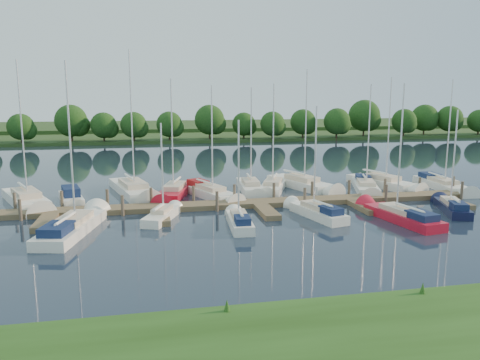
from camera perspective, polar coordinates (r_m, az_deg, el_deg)
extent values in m
plane|color=#1A2334|center=(31.29, 5.63, -6.43)|extent=(260.00, 260.00, 0.00)
cube|color=brown|center=(38.70, 2.18, -2.84)|extent=(40.00, 2.00, 0.40)
cube|color=brown|center=(35.49, -22.66, -4.84)|extent=(1.20, 4.00, 0.40)
cube|color=brown|center=(34.78, -9.60, -4.48)|extent=(1.20, 4.00, 0.40)
cube|color=brown|center=(35.88, 3.31, -3.90)|extent=(1.20, 4.00, 0.40)
cube|color=brown|center=(38.64, 14.88, -3.20)|extent=(1.20, 4.00, 0.40)
cube|color=brown|center=(42.74, 24.56, -2.52)|extent=(1.20, 4.00, 0.40)
cylinder|color=#473D33|center=(40.15, -25.73, -2.80)|extent=(0.24, 0.24, 2.00)
cylinder|color=#473D33|center=(39.42, -20.86, -2.67)|extent=(0.24, 0.24, 2.00)
cylinder|color=#473D33|center=(38.99, -15.85, -2.53)|extent=(0.24, 0.24, 2.00)
cylinder|color=#473D33|center=(38.85, -10.76, -2.36)|extent=(0.24, 0.24, 2.00)
cylinder|color=#473D33|center=(39.03, -5.68, -2.17)|extent=(0.24, 0.24, 2.00)
cylinder|color=#473D33|center=(39.50, -0.69, -1.97)|extent=(0.24, 0.24, 2.00)
cylinder|color=#473D33|center=(40.27, 4.15, -1.76)|extent=(0.24, 0.24, 2.00)
cylinder|color=#473D33|center=(41.31, 8.77, -1.55)|extent=(0.24, 0.24, 2.00)
cylinder|color=#473D33|center=(42.61, 13.14, -1.34)|extent=(0.24, 0.24, 2.00)
cylinder|color=#473D33|center=(44.14, 17.23, -1.13)|extent=(0.24, 0.24, 2.00)
cylinder|color=#473D33|center=(45.89, 21.02, -0.94)|extent=(0.24, 0.24, 2.00)
cylinder|color=#473D33|center=(47.81, 24.53, -0.76)|extent=(0.24, 0.24, 2.00)
cylinder|color=#473D33|center=(37.45, -25.21, -3.64)|extent=(0.24, 0.24, 2.00)
cylinder|color=#473D33|center=(36.37, -14.12, -3.35)|extent=(0.24, 0.24, 2.00)
cylinder|color=#473D33|center=(36.70, -2.82, -2.93)|extent=(0.24, 0.24, 2.00)
cylinder|color=#473D33|center=(38.40, 7.88, -2.42)|extent=(0.24, 0.24, 2.00)
cylinder|color=#473D33|center=(41.30, 17.36, -1.90)|extent=(0.24, 0.24, 2.00)
cylinder|color=#473D33|center=(45.17, 25.41, -1.42)|extent=(0.24, 0.24, 2.00)
cube|color=#234018|center=(104.38, -6.48, 5.41)|extent=(180.00, 30.00, 0.60)
cube|color=#304A20|center=(129.22, -7.45, 6.48)|extent=(220.00, 40.00, 1.40)
cylinder|color=#38281C|center=(93.28, -25.10, 4.63)|extent=(0.36, 0.36, 2.83)
sphere|color=#143A0F|center=(93.07, -25.27, 6.75)|extent=(6.60, 6.60, 6.60)
sphere|color=#143A0F|center=(92.98, -24.34, 6.23)|extent=(4.71, 4.71, 4.71)
cylinder|color=#38281C|center=(93.13, -20.07, 4.72)|extent=(0.36, 0.36, 2.02)
sphere|color=#143A0F|center=(92.95, -20.16, 6.23)|extent=(4.71, 4.71, 4.71)
sphere|color=#143A0F|center=(93.04, -19.50, 5.86)|extent=(3.36, 3.36, 3.36)
cylinder|color=#38281C|center=(90.15, -16.03, 4.81)|extent=(0.36, 0.36, 2.10)
sphere|color=#143A0F|center=(89.96, -16.11, 6.43)|extent=(4.90, 4.90, 4.90)
sphere|color=#143A0F|center=(90.13, -15.41, 6.03)|extent=(3.50, 3.50, 3.50)
cylinder|color=#38281C|center=(89.16, -12.28, 5.12)|extent=(0.36, 0.36, 2.76)
sphere|color=#143A0F|center=(88.94, -12.36, 7.29)|extent=(6.43, 6.43, 6.43)
sphere|color=#143A0F|center=(89.17, -11.44, 6.73)|extent=(4.59, 4.59, 4.59)
cylinder|color=#38281C|center=(91.72, -7.50, 5.31)|extent=(0.36, 0.36, 2.47)
sphere|color=#143A0F|center=(91.52, -7.54, 7.19)|extent=(5.75, 5.75, 5.75)
sphere|color=#143A0F|center=(91.86, -6.77, 6.71)|extent=(4.11, 4.11, 4.11)
cylinder|color=#38281C|center=(90.18, -3.60, 5.15)|extent=(0.36, 0.36, 2.01)
sphere|color=#143A0F|center=(90.00, -3.62, 6.71)|extent=(4.69, 4.69, 4.69)
sphere|color=#143A0F|center=(90.38, -3.00, 6.31)|extent=(3.35, 3.35, 3.35)
cylinder|color=#38281C|center=(91.37, 0.39, 5.24)|extent=(0.36, 0.36, 2.01)
sphere|color=#143A0F|center=(91.19, 0.40, 6.77)|extent=(4.68, 4.68, 4.68)
sphere|color=#143A0F|center=(91.64, 0.99, 6.37)|extent=(3.35, 3.35, 3.35)
cylinder|color=#38281C|center=(93.03, 4.57, 5.44)|extent=(0.36, 0.36, 2.46)
sphere|color=#143A0F|center=(92.83, 4.60, 7.29)|extent=(5.75, 5.75, 5.75)
sphere|color=#143A0F|center=(93.41, 5.29, 6.79)|extent=(4.11, 4.11, 4.11)
cylinder|color=#38281C|center=(97.02, 8.45, 5.57)|extent=(0.36, 0.36, 2.52)
sphere|color=#143A0F|center=(96.83, 8.49, 7.39)|extent=(5.88, 5.88, 5.88)
sphere|color=#143A0F|center=(97.49, 9.14, 6.89)|extent=(4.20, 4.20, 4.20)
cylinder|color=#38281C|center=(97.28, 12.53, 5.30)|extent=(0.36, 0.36, 2.00)
sphere|color=#143A0F|center=(97.11, 12.59, 6.73)|extent=(4.66, 4.66, 4.66)
sphere|color=#143A0F|center=(97.74, 13.06, 6.34)|extent=(3.33, 3.33, 3.33)
cylinder|color=#38281C|center=(99.86, 15.25, 5.31)|extent=(0.36, 0.36, 2.02)
sphere|color=#143A0F|center=(99.70, 15.31, 6.72)|extent=(4.72, 4.72, 4.72)
sphere|color=#143A0F|center=(100.37, 15.76, 6.34)|extent=(3.37, 3.37, 3.37)
cylinder|color=#38281C|center=(103.91, 18.81, 5.30)|extent=(0.36, 0.36, 2.00)
sphere|color=#143A0F|center=(103.75, 18.89, 6.64)|extent=(4.66, 4.66, 4.66)
sphere|color=#143A0F|center=(104.47, 19.29, 6.27)|extent=(3.33, 3.33, 3.33)
cylinder|color=#38281C|center=(107.13, 21.39, 5.34)|extent=(0.36, 0.36, 2.27)
sphere|color=#143A0F|center=(106.96, 21.49, 6.83)|extent=(5.31, 5.31, 5.31)
sphere|color=#143A0F|center=(107.78, 21.92, 6.42)|extent=(3.79, 3.79, 3.79)
cylinder|color=#38281C|center=(113.98, 24.36, 5.51)|extent=(0.36, 0.36, 2.75)
sphere|color=#143A0F|center=(113.81, 24.49, 7.19)|extent=(6.41, 6.41, 6.41)
sphere|color=#143A0F|center=(114.81, 24.96, 6.72)|extent=(4.58, 4.58, 4.58)
cube|color=white|center=(43.20, -24.65, -2.47)|extent=(5.45, 8.33, 1.26)
cone|color=white|center=(39.31, -23.46, -3.56)|extent=(2.22, 3.06, 1.14)
cube|color=beige|center=(42.65, -24.62, -1.48)|extent=(3.07, 4.03, 0.57)
cylinder|color=silver|center=(41.59, -25.05, 5.61)|extent=(0.12, 0.12, 10.96)
cylinder|color=silver|center=(43.74, -24.99, -0.63)|extent=(1.61, 3.36, 0.10)
cylinder|color=white|center=(43.74, -24.99, -0.63)|extent=(1.53, 3.04, 0.20)
cube|color=white|center=(42.40, -19.87, -2.36)|extent=(2.77, 5.13, 0.96)
cone|color=white|center=(40.02, -19.50, -3.06)|extent=(1.14, 1.62, 0.81)
cube|color=#132144|center=(42.24, -19.93, -1.35)|extent=(1.91, 2.92, 0.86)
cube|color=white|center=(44.89, -13.00, -1.34)|extent=(4.77, 9.37, 1.20)
cone|color=white|center=(40.60, -11.51, -2.49)|extent=(2.04, 3.38, 1.26)
cube|color=beige|center=(44.31, -12.90, -0.46)|extent=(2.88, 4.41, 0.55)
cylinder|color=silver|center=(43.19, -13.07, 7.19)|extent=(0.12, 0.12, 12.18)
cylinder|color=silver|center=(45.53, -13.32, 0.37)|extent=(1.14, 3.95, 0.10)
cylinder|color=white|center=(45.53, -13.32, 0.37)|extent=(1.12, 3.54, 0.20)
cube|color=red|center=(43.00, -7.88, -1.67)|extent=(3.95, 7.45, 1.16)
cone|color=red|center=(39.60, -9.03, -2.73)|extent=(1.67, 2.69, 1.00)
cube|color=beige|center=(42.51, -8.01, -0.79)|extent=(2.36, 3.52, 0.53)
cylinder|color=silver|center=(41.53, -8.28, 5.47)|extent=(0.12, 0.12, 9.68)
cylinder|color=silver|center=(43.47, -7.70, 0.02)|extent=(1.01, 3.12, 0.10)
cylinder|color=white|center=(43.47, -7.70, 0.02)|extent=(1.00, 2.81, 0.20)
cube|color=white|center=(42.18, -3.83, -1.83)|extent=(4.41, 6.97, 1.11)
cone|color=white|center=(39.37, -1.30, -2.68)|extent=(1.81, 2.55, 0.95)
cube|color=beige|center=(41.75, -3.61, -0.96)|extent=(2.51, 3.36, 0.51)
cube|color=maroon|center=(43.63, -5.12, -0.36)|extent=(2.02, 2.39, 0.56)
cylinder|color=silver|center=(40.83, -3.43, 5.06)|extent=(0.12, 0.12, 9.14)
cylinder|color=silver|center=(42.53, -4.32, -0.20)|extent=(1.29, 2.84, 0.10)
cylinder|color=white|center=(42.53, -4.32, -0.20)|extent=(1.25, 2.57, 0.20)
cube|color=white|center=(44.77, 1.21, -1.10)|extent=(2.36, 6.79, 1.14)
cone|color=white|center=(41.55, 1.88, -2.00)|extent=(1.10, 2.40, 0.93)
cube|color=beige|center=(44.31, 1.28, -0.26)|extent=(1.62, 3.10, 0.52)
cylinder|color=silver|center=(43.40, 1.37, 5.31)|extent=(0.12, 0.12, 9.00)
cylinder|color=silver|center=(45.21, 1.10, 0.48)|extent=(0.32, 3.00, 0.10)
cylinder|color=white|center=(45.21, 1.10, 0.48)|extent=(0.40, 2.67, 0.20)
cube|color=white|center=(45.41, 4.12, -0.97)|extent=(4.52, 7.16, 1.06)
cone|color=white|center=(42.04, 3.48, -1.87)|extent=(1.85, 2.62, 0.97)
cube|color=beige|center=(44.95, 4.07, -0.22)|extent=(2.57, 3.45, 0.48)
cylinder|color=silver|center=(44.01, 4.08, 5.54)|extent=(0.12, 0.12, 9.39)
cylinder|color=silver|center=(45.90, 4.25, 0.48)|extent=(1.32, 2.92, 0.10)
cylinder|color=white|center=(45.90, 4.25, 0.48)|extent=(1.27, 2.64, 0.20)
cube|color=white|center=(46.72, 7.22, -0.71)|extent=(4.92, 8.12, 1.24)
cone|color=white|center=(43.84, 10.51, -1.52)|extent=(2.03, 2.96, 1.10)
cube|color=beige|center=(46.28, 7.55, 0.20)|extent=(2.83, 3.90, 0.56)
cylinder|color=silver|center=(45.37, 8.02, 6.53)|extent=(0.12, 0.12, 10.61)
cylinder|color=silver|center=(47.09, 6.64, 0.95)|extent=(1.39, 3.33, 0.10)
cylinder|color=white|center=(47.09, 6.64, 0.95)|extent=(1.34, 3.00, 0.20)
cube|color=white|center=(46.75, 15.01, -0.97)|extent=(4.13, 7.20, 1.01)
cone|color=white|center=(43.37, 15.56, -1.85)|extent=(1.72, 2.62, 0.97)
cube|color=beige|center=(46.29, 15.10, -0.29)|extent=(2.41, 3.43, 0.46)
cube|color=#132144|center=(48.52, 14.78, 0.31)|extent=(1.97, 2.42, 0.51)
cylinder|color=silver|center=(45.37, 15.42, 5.30)|extent=(0.12, 0.12, 9.38)
cylinder|color=silver|center=(47.25, 14.97, 0.38)|extent=(1.13, 2.99, 0.10)
cylinder|color=white|center=(47.25, 14.97, 0.38)|extent=(1.11, 2.69, 0.20)
cube|color=white|center=(48.91, 16.68, -0.57)|extent=(4.49, 7.60, 1.24)
cone|color=white|center=(46.62, 20.05, -1.28)|extent=(1.86, 2.77, 1.03)
cube|color=beige|center=(48.54, 17.06, 0.30)|extent=(2.60, 3.63, 0.56)
cylinder|color=silver|center=(47.74, 17.69, 5.90)|extent=(0.12, 0.12, 9.91)
cylinder|color=silver|center=(49.18, 16.12, 1.01)|extent=(1.25, 3.13, 0.10)
cylinder|color=white|center=(49.18, 16.12, 1.01)|extent=(1.21, 2.82, 0.20)
cube|color=white|center=(50.00, 23.23, -0.74)|extent=(2.50, 7.37, 1.04)
cone|color=white|center=(46.99, 25.47, -1.57)|extent=(1.18, 2.60, 1.02)
cube|color=beige|center=(49.58, 23.49, -0.08)|extent=(1.73, 3.36, 0.47)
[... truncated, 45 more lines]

